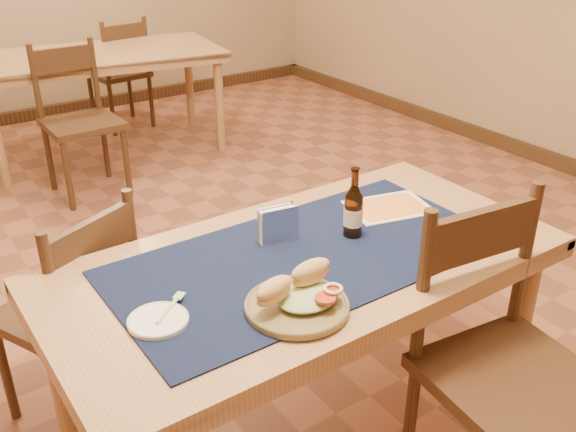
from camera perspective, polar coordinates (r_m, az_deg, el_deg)
room at (r=2.42m, az=-9.97°, el=18.03°), size 6.04×7.04×2.84m
main_table at (r=2.02m, az=1.62°, el=-5.67°), size 1.60×0.80×0.75m
placemat at (r=1.98m, az=1.65°, el=-3.58°), size 1.20×0.60×0.01m
baseboard at (r=2.94m, az=-7.90°, el=-8.92°), size 6.00×7.00×0.10m
back_table at (r=4.88m, az=-16.41°, el=12.85°), size 1.79×1.07×0.75m
chair_main_far at (r=2.37m, az=-18.45°, el=-7.89°), size 0.54×0.54×0.88m
chair_main_near at (r=2.02m, az=18.65°, el=-12.44°), size 0.51×0.51×1.00m
chair_back_near at (r=4.27m, az=-18.08°, el=8.26°), size 0.44×0.44×0.95m
chair_back_far at (r=5.47m, az=-14.68°, el=12.31°), size 0.46×0.46×0.90m
sandwich_plate at (r=1.73m, az=0.95°, el=-7.32°), size 0.28×0.28×0.11m
side_plate at (r=1.72m, az=-11.48°, el=-9.04°), size 0.16×0.16×0.01m
fork at (r=1.76m, az=-10.28°, el=-7.77°), size 0.13×0.11×0.00m
beer_bottle at (r=2.06m, az=5.83°, el=0.44°), size 0.06×0.06×0.23m
napkin_holder at (r=2.03m, az=-0.90°, el=-0.80°), size 0.14×0.07×0.12m
menu_card at (r=2.30m, az=8.96°, el=0.79°), size 0.32×0.27×0.01m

